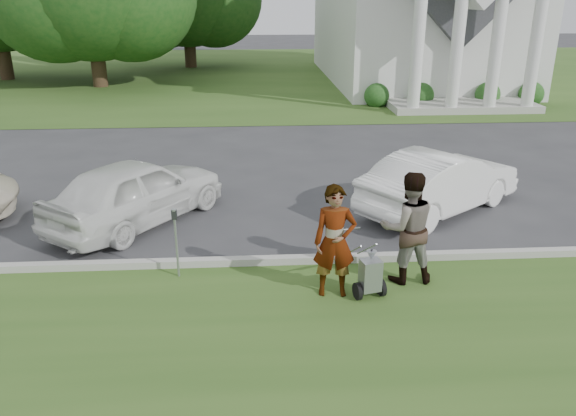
{
  "coord_description": "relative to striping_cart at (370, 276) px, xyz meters",
  "views": [
    {
      "loc": [
        0.02,
        -8.78,
        4.72
      ],
      "look_at": [
        0.58,
        0.0,
        1.33
      ],
      "focal_mm": 35.0,
      "sensor_mm": 36.0,
      "label": 1
    }
  ],
  "objects": [
    {
      "name": "ground",
      "position": [
        -1.88,
        0.74,
        -0.39
      ],
      "size": [
        120.0,
        120.0,
        0.0
      ],
      "primitive_type": "plane",
      "color": "#333335",
      "rests_on": "ground"
    },
    {
      "name": "grass_strip",
      "position": [
        -1.88,
        -2.26,
        -0.39
      ],
      "size": [
        80.0,
        7.0,
        0.01
      ],
      "primitive_type": "cube",
      "color": "#2F4F1B",
      "rests_on": "ground"
    },
    {
      "name": "church_lawn",
      "position": [
        -1.88,
        27.74,
        -0.39
      ],
      "size": [
        80.0,
        30.0,
        0.01
      ],
      "primitive_type": "cube",
      "color": "#2F4F1B",
      "rests_on": "ground"
    },
    {
      "name": "curb",
      "position": [
        -1.88,
        1.29,
        -0.32
      ],
      "size": [
        80.0,
        0.18,
        0.15
      ],
      "primitive_type": "cube",
      "color": "#9E9E93",
      "rests_on": "ground"
    },
    {
      "name": "striping_cart",
      "position": [
        0.0,
        0.0,
        0.0
      ],
      "size": [
        0.62,
        1.04,
        0.91
      ],
      "rotation": [
        0.0,
        0.0,
        0.23
      ],
      "color": "black",
      "rests_on": "ground"
    },
    {
      "name": "person_left",
      "position": [
        -0.58,
        0.14,
        0.55
      ],
      "size": [
        0.72,
        0.49,
        1.89
      ],
      "primitive_type": "imported",
      "rotation": [
        0.0,
        0.0,
        -0.06
      ],
      "color": "#999999",
      "rests_on": "ground"
    },
    {
      "name": "person_right",
      "position": [
        0.72,
        0.54,
        0.59
      ],
      "size": [
        0.98,
        0.78,
        1.97
      ],
      "primitive_type": "imported",
      "rotation": [
        0.0,
        0.0,
        3.18
      ],
      "color": "#999999",
      "rests_on": "ground"
    },
    {
      "name": "parking_meter_near",
      "position": [
        -3.22,
        0.91,
        0.42
      ],
      "size": [
        0.09,
        0.08,
        1.29
      ],
      "color": "#989CA1",
      "rests_on": "ground"
    },
    {
      "name": "car_b",
      "position": [
        -4.38,
        3.52,
        0.33
      ],
      "size": [
        3.88,
        4.44,
        1.45
      ],
      "primitive_type": "imported",
      "rotation": [
        0.0,
        0.0,
        2.51
      ],
      "color": "silver",
      "rests_on": "ground"
    },
    {
      "name": "car_d",
      "position": [
        2.37,
        3.81,
        0.31
      ],
      "size": [
        4.32,
        3.72,
        1.41
      ],
      "primitive_type": "imported",
      "rotation": [
        0.0,
        0.0,
        2.2
      ],
      "color": "white",
      "rests_on": "ground"
    }
  ]
}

